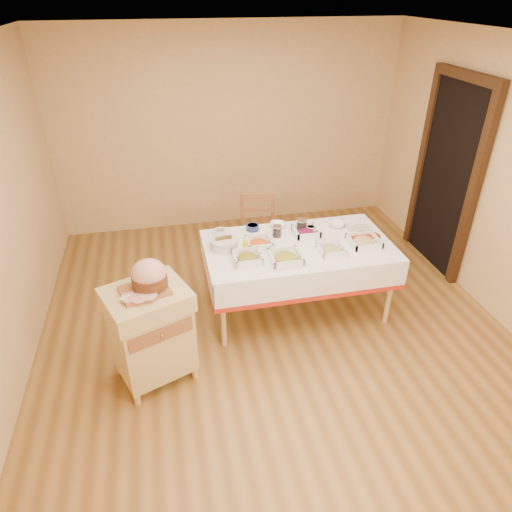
{
  "coord_description": "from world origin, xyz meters",
  "views": [
    {
      "loc": [
        -0.93,
        -3.38,
        2.94
      ],
      "look_at": [
        -0.14,
        0.2,
        0.75
      ],
      "focal_mm": 32.0,
      "sensor_mm": 36.0,
      "label": 1
    }
  ],
  "objects_px": {
    "dining_table": "(298,259)",
    "plate_stack": "(355,223)",
    "preserve_jar_left": "(277,232)",
    "mustard_bottle": "(246,246)",
    "butcher_cart": "(151,330)",
    "bread_basket": "(224,244)",
    "preserve_jar_right": "(302,226)",
    "brass_platter": "(365,237)",
    "dining_chair": "(258,234)",
    "ham_on_board": "(148,277)"
  },
  "relations": [
    {
      "from": "butcher_cart",
      "to": "dining_chair",
      "type": "height_order",
      "value": "dining_chair"
    },
    {
      "from": "preserve_jar_left",
      "to": "mustard_bottle",
      "type": "relative_size",
      "value": 0.69
    },
    {
      "from": "mustard_bottle",
      "to": "butcher_cart",
      "type": "bearing_deg",
      "value": -145.86
    },
    {
      "from": "dining_chair",
      "to": "brass_platter",
      "type": "bearing_deg",
      "value": -43.31
    },
    {
      "from": "butcher_cart",
      "to": "plate_stack",
      "type": "distance_m",
      "value": 2.35
    },
    {
      "from": "dining_chair",
      "to": "plate_stack",
      "type": "xyz_separation_m",
      "value": [
        0.91,
        -0.57,
        0.33
      ]
    },
    {
      "from": "dining_chair",
      "to": "plate_stack",
      "type": "relative_size",
      "value": 4.2
    },
    {
      "from": "preserve_jar_left",
      "to": "plate_stack",
      "type": "xyz_separation_m",
      "value": [
        0.85,
        0.04,
        -0.01
      ]
    },
    {
      "from": "bread_basket",
      "to": "dining_chair",
      "type": "bearing_deg",
      "value": 55.83
    },
    {
      "from": "dining_chair",
      "to": "bread_basket",
      "type": "relative_size",
      "value": 3.46
    },
    {
      "from": "butcher_cart",
      "to": "preserve_jar_right",
      "type": "relative_size",
      "value": 6.51
    },
    {
      "from": "butcher_cart",
      "to": "plate_stack",
      "type": "bearing_deg",
      "value": 23.47
    },
    {
      "from": "dining_table",
      "to": "preserve_jar_left",
      "type": "distance_m",
      "value": 0.34
    },
    {
      "from": "preserve_jar_left",
      "to": "brass_platter",
      "type": "bearing_deg",
      "value": -15.81
    },
    {
      "from": "brass_platter",
      "to": "butcher_cart",
      "type": "bearing_deg",
      "value": -163.05
    },
    {
      "from": "preserve_jar_right",
      "to": "brass_platter",
      "type": "xyz_separation_m",
      "value": [
        0.57,
        -0.29,
        -0.04
      ]
    },
    {
      "from": "dining_chair",
      "to": "preserve_jar_right",
      "type": "height_order",
      "value": "dining_chair"
    },
    {
      "from": "ham_on_board",
      "to": "mustard_bottle",
      "type": "bearing_deg",
      "value": 33.95
    },
    {
      "from": "mustard_bottle",
      "to": "plate_stack",
      "type": "height_order",
      "value": "mustard_bottle"
    },
    {
      "from": "ham_on_board",
      "to": "mustard_bottle",
      "type": "height_order",
      "value": "ham_on_board"
    },
    {
      "from": "dining_table",
      "to": "mustard_bottle",
      "type": "xyz_separation_m",
      "value": [
        -0.53,
        -0.05,
        0.24
      ]
    },
    {
      "from": "dining_table",
      "to": "plate_stack",
      "type": "relative_size",
      "value": 8.35
    },
    {
      "from": "dining_chair",
      "to": "preserve_jar_right",
      "type": "distance_m",
      "value": 0.74
    },
    {
      "from": "ham_on_board",
      "to": "preserve_jar_right",
      "type": "distance_m",
      "value": 1.78
    },
    {
      "from": "bread_basket",
      "to": "preserve_jar_right",
      "type": "bearing_deg",
      "value": 11.82
    },
    {
      "from": "butcher_cart",
      "to": "preserve_jar_right",
      "type": "bearing_deg",
      "value": 30.99
    },
    {
      "from": "dining_table",
      "to": "bread_basket",
      "type": "height_order",
      "value": "bread_basket"
    },
    {
      "from": "dining_chair",
      "to": "preserve_jar_left",
      "type": "xyz_separation_m",
      "value": [
        0.06,
        -0.61,
        0.34
      ]
    },
    {
      "from": "bread_basket",
      "to": "preserve_jar_left",
      "type": "bearing_deg",
      "value": 12.49
    },
    {
      "from": "mustard_bottle",
      "to": "brass_platter",
      "type": "bearing_deg",
      "value": 1.29
    },
    {
      "from": "butcher_cart",
      "to": "brass_platter",
      "type": "xyz_separation_m",
      "value": [
        2.13,
        0.65,
        0.27
      ]
    },
    {
      "from": "ham_on_board",
      "to": "brass_platter",
      "type": "bearing_deg",
      "value": 16.48
    },
    {
      "from": "brass_platter",
      "to": "dining_chair",
      "type": "bearing_deg",
      "value": 136.69
    },
    {
      "from": "ham_on_board",
      "to": "preserve_jar_right",
      "type": "bearing_deg",
      "value": 30.79
    },
    {
      "from": "preserve_jar_right",
      "to": "butcher_cart",
      "type": "bearing_deg",
      "value": -149.01
    },
    {
      "from": "preserve_jar_left",
      "to": "plate_stack",
      "type": "relative_size",
      "value": 0.53
    },
    {
      "from": "mustard_bottle",
      "to": "brass_platter",
      "type": "distance_m",
      "value": 1.22
    },
    {
      "from": "preserve_jar_right",
      "to": "mustard_bottle",
      "type": "xyz_separation_m",
      "value": [
        -0.64,
        -0.32,
        0.01
      ]
    },
    {
      "from": "dining_table",
      "to": "dining_chair",
      "type": "relative_size",
      "value": 1.99
    },
    {
      "from": "preserve_jar_right",
      "to": "bread_basket",
      "type": "bearing_deg",
      "value": -168.18
    },
    {
      "from": "brass_platter",
      "to": "ham_on_board",
      "type": "bearing_deg",
      "value": -163.52
    },
    {
      "from": "dining_chair",
      "to": "mustard_bottle",
      "type": "relative_size",
      "value": 5.44
    },
    {
      "from": "preserve_jar_left",
      "to": "mustard_bottle",
      "type": "xyz_separation_m",
      "value": [
        -0.37,
        -0.27,
        0.02
      ]
    },
    {
      "from": "brass_platter",
      "to": "preserve_jar_left",
      "type": "bearing_deg",
      "value": 164.19
    },
    {
      "from": "dining_table",
      "to": "butcher_cart",
      "type": "distance_m",
      "value": 1.6
    },
    {
      "from": "dining_chair",
      "to": "preserve_jar_left",
      "type": "height_order",
      "value": "dining_chair"
    },
    {
      "from": "butcher_cart",
      "to": "preserve_jar_left",
      "type": "relative_size",
      "value": 7.63
    },
    {
      "from": "butcher_cart",
      "to": "preserve_jar_right",
      "type": "height_order",
      "value": "preserve_jar_right"
    },
    {
      "from": "dining_table",
      "to": "dining_chair",
      "type": "height_order",
      "value": "dining_chair"
    },
    {
      "from": "mustard_bottle",
      "to": "plate_stack",
      "type": "bearing_deg",
      "value": 14.1
    }
  ]
}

